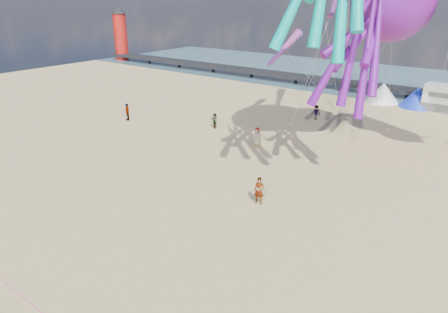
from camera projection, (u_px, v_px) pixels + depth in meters
ground at (166, 274)px, 19.08m from camera, size 120.00×120.00×0.00m
water at (426, 84)px, 59.83m from camera, size 120.00×120.00×0.00m
pier at (232, 68)px, 66.92m from camera, size 60.00×3.00×0.50m
lighthouse at (121, 37)px, 81.21m from camera, size 2.60×2.60×9.00m
tent_white at (383, 93)px, 49.39m from camera, size 4.00×4.00×2.40m
tent_blue at (417, 97)px, 47.16m from camera, size 4.00×4.00×2.40m
standing_person at (259, 191)px, 25.18m from camera, size 0.74×0.58×1.81m
beachgoer_2 at (316, 112)px, 42.57m from camera, size 0.79×0.62×1.57m
beachgoer_3 at (127, 112)px, 42.27m from camera, size 1.34×1.08×1.81m
beachgoer_4 at (215, 121)px, 39.82m from camera, size 0.95×0.74×1.50m
beachgoer_6 at (257, 137)px, 35.08m from camera, size 0.71×0.59×1.66m
sandbag_a at (292, 123)px, 41.20m from camera, size 0.50×0.35×0.22m
sandbag_b at (388, 128)px, 39.57m from camera, size 0.50×0.35×0.22m
sandbag_d at (426, 138)px, 36.99m from camera, size 0.50×0.35×0.22m
sandbag_e at (340, 116)px, 43.81m from camera, size 0.50×0.35×0.22m
kite_octopus_purple at (393, 2)px, 29.17m from camera, size 6.61×11.47×12.33m
windsock_left at (336, 0)px, 38.45m from camera, size 3.27×7.90×7.91m
windsock_right at (284, 48)px, 39.77m from camera, size 1.44×5.76×5.70m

